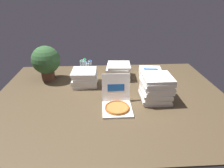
# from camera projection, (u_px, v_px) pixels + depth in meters

# --- Properties ---
(ground_plane) EXTENTS (3.20, 2.40, 0.02)m
(ground_plane) POSITION_uv_depth(u_px,v_px,m) (111.00, 97.00, 2.64)
(ground_plane) COLOR #4C3D28
(open_pizza_box) EXTENTS (0.36, 0.45, 0.37)m
(open_pizza_box) POSITION_uv_depth(u_px,v_px,m) (117.00, 102.00, 2.36)
(open_pizza_box) COLOR white
(open_pizza_box) RESTS_ON ground_plane
(pizza_stack_center_far) EXTENTS (0.39, 0.40, 0.35)m
(pizza_stack_center_far) POSITION_uv_depth(u_px,v_px,m) (156.00, 89.00, 2.47)
(pizza_stack_center_far) COLOR white
(pizza_stack_center_far) RESTS_ON ground_plane
(pizza_stack_right_mid) EXTENTS (0.41, 0.41, 0.12)m
(pizza_stack_right_mid) POSITION_uv_depth(u_px,v_px,m) (150.00, 73.00, 3.24)
(pizza_stack_right_mid) COLOR white
(pizza_stack_right_mid) RESTS_ON ground_plane
(pizza_stack_left_near) EXTENTS (0.42, 0.41, 0.23)m
(pizza_stack_left_near) POSITION_uv_depth(u_px,v_px,m) (118.00, 71.00, 3.15)
(pizza_stack_left_near) COLOR white
(pizza_stack_left_near) RESTS_ON ground_plane
(pizza_stack_right_near) EXTENTS (0.39, 0.38, 0.23)m
(pizza_stack_right_near) POSITION_uv_depth(u_px,v_px,m) (85.00, 78.00, 2.92)
(pizza_stack_right_near) COLOR white
(pizza_stack_right_near) RESTS_ON ground_plane
(water_bottle_0) EXTENTS (0.06, 0.06, 0.22)m
(water_bottle_0) POSITION_uv_depth(u_px,v_px,m) (90.00, 66.00, 3.39)
(water_bottle_0) COLOR silver
(water_bottle_0) RESTS_ON ground_plane
(water_bottle_1) EXTENTS (0.06, 0.06, 0.22)m
(water_bottle_1) POSITION_uv_depth(u_px,v_px,m) (85.00, 64.00, 3.46)
(water_bottle_1) COLOR silver
(water_bottle_1) RESTS_ON ground_plane
(water_bottle_2) EXTENTS (0.06, 0.06, 0.22)m
(water_bottle_2) POSITION_uv_depth(u_px,v_px,m) (85.00, 67.00, 3.35)
(water_bottle_2) COLOR silver
(water_bottle_2) RESTS_ON ground_plane
(water_bottle_3) EXTENTS (0.06, 0.06, 0.22)m
(water_bottle_3) POSITION_uv_depth(u_px,v_px,m) (88.00, 68.00, 3.30)
(water_bottle_3) COLOR white
(water_bottle_3) RESTS_ON ground_plane
(water_bottle_4) EXTENTS (0.06, 0.06, 0.22)m
(water_bottle_4) POSITION_uv_depth(u_px,v_px,m) (82.00, 66.00, 3.40)
(water_bottle_4) COLOR silver
(water_bottle_4) RESTS_ON ground_plane
(potted_plant) EXTENTS (0.44, 0.44, 0.56)m
(potted_plant) POSITION_uv_depth(u_px,v_px,m) (46.00, 61.00, 2.98)
(potted_plant) COLOR #513323
(potted_plant) RESTS_ON ground_plane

